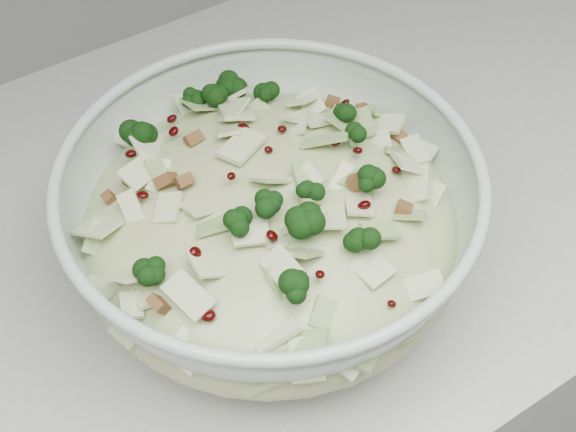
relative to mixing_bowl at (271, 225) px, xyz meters
name	(u,v)px	position (x,y,z in m)	size (l,w,h in m)	color
counter	(252,423)	(0.02, 0.09, -0.52)	(3.60, 0.60, 0.90)	#B7B7B2
mixing_bowl	(271,225)	(0.00, 0.00, 0.00)	(0.39, 0.39, 0.13)	#AFC0AF
salad	(270,208)	(0.00, 0.00, 0.02)	(0.41, 0.41, 0.13)	#B1C285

